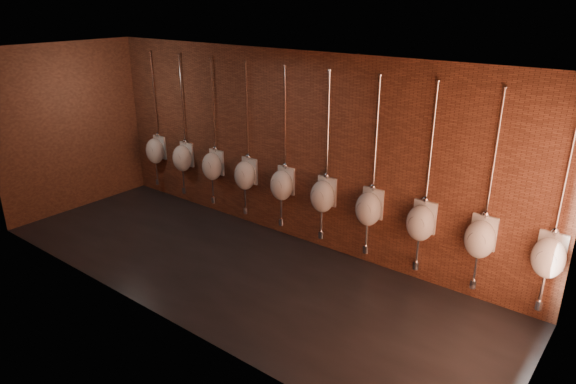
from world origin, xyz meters
name	(u,v)px	position (x,y,z in m)	size (l,w,h in m)	color
ground	(236,270)	(0.00, 0.00, 0.00)	(8.50, 8.50, 0.00)	black
room_shell	(231,145)	(0.00, 0.00, 2.01)	(8.54, 3.04, 3.22)	black
urinal_0	(155,150)	(-3.51, 1.36, 0.98)	(0.41, 0.36, 2.72)	white
urinal_1	(182,158)	(-2.68, 1.36, 0.98)	(0.41, 0.36, 2.72)	white
urinal_2	(212,166)	(-1.84, 1.36, 0.98)	(0.41, 0.36, 2.72)	white
urinal_3	(245,175)	(-1.00, 1.36, 0.98)	(0.41, 0.36, 2.72)	white
urinal_4	(282,185)	(-0.16, 1.36, 0.98)	(0.41, 0.36, 2.72)	white
urinal_5	(323,196)	(0.68, 1.36, 0.98)	(0.41, 0.36, 2.72)	white
urinal_6	(369,208)	(1.51, 1.36, 0.98)	(0.41, 0.36, 2.72)	white
urinal_7	(421,222)	(2.35, 1.36, 0.98)	(0.41, 0.36, 2.72)	white
urinal_8	(480,238)	(3.19, 1.36, 0.98)	(0.41, 0.36, 2.72)	white
urinal_9	(549,257)	(4.03, 1.36, 0.98)	(0.41, 0.36, 2.72)	white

